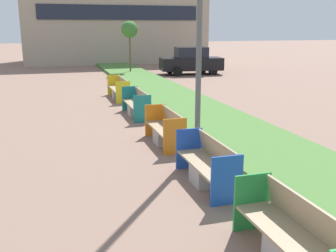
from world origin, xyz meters
TOP-DOWN VIEW (x-y plane):
  - planter_grass_strip at (3.20, 12.00)m, footprint 2.80×120.00m
  - building_backdrop at (4.00, 41.03)m, footprint 16.02×7.66m
  - bench_green_frame at (0.94, 7.41)m, footprint 0.65×2.20m
  - bench_blue_frame at (0.94, 10.43)m, footprint 0.65×2.06m
  - bench_orange_frame at (0.94, 13.47)m, footprint 0.65×1.99m
  - bench_teal_frame at (0.94, 17.21)m, footprint 0.65×2.20m
  - bench_yellow_frame at (0.94, 20.96)m, footprint 0.65×2.47m
  - sapling_tree_far at (3.38, 30.46)m, footprint 1.13×1.13m
  - parked_car_distant at (7.34, 29.00)m, footprint 4.37×2.20m

SIDE VIEW (x-z plane):
  - planter_grass_strip at x=3.20m, z-range 0.00..0.18m
  - bench_orange_frame at x=0.94m, z-range -0.11..0.83m
  - bench_blue_frame at x=0.94m, z-range -0.10..0.84m
  - bench_teal_frame at x=0.94m, z-range -0.10..0.84m
  - bench_green_frame at x=0.94m, z-range -0.10..0.84m
  - bench_yellow_frame at x=0.94m, z-range -0.09..0.85m
  - parked_car_distant at x=7.34m, z-range -0.02..1.84m
  - sapling_tree_far at x=3.38m, z-range 1.20..4.79m
  - building_backdrop at x=4.00m, z-range 0.00..7.93m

